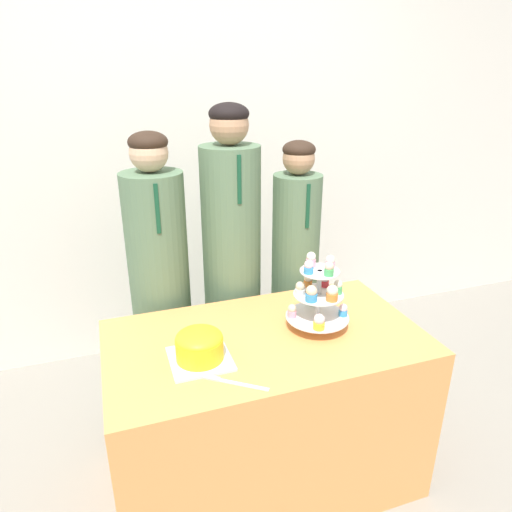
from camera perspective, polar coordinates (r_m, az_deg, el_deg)
The scene contains 8 objects.
wall_back at distance 2.91m, azimuth -7.90°, elevation 13.82°, with size 9.00×0.06×2.70m.
table at distance 2.12m, azimuth 1.16°, elevation -18.60°, with size 1.29×0.72×0.75m.
round_cake at distance 1.74m, azimuth -7.08°, elevation -11.03°, with size 0.23×0.23×0.13m.
cake_knife at distance 1.66m, azimuth -4.32°, elevation -15.24°, with size 0.22×0.17×0.01m.
cupcake_stand at distance 1.90m, azimuth 7.79°, elevation -4.72°, with size 0.27×0.27×0.32m.
student_0 at distance 2.32m, azimuth -11.76°, elevation -4.94°, with size 0.29×0.29×1.52m.
student_1 at distance 2.36m, azimuth -2.98°, elevation -2.45°, with size 0.29×0.30×1.63m.
student_2 at distance 2.50m, azimuth 4.83°, elevation -3.12°, with size 0.25×0.26×1.45m.
Camera 1 is at (-0.56, -1.15, 1.75)m, focal length 32.00 mm.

